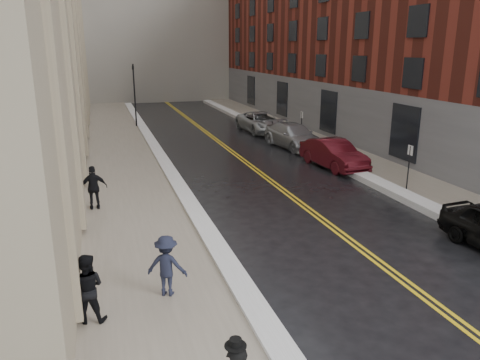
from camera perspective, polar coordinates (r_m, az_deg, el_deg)
ground at (r=12.98m, az=11.71°, el=-14.73°), size 160.00×160.00×0.00m
sidewalk_left at (r=26.53m, az=-13.99°, el=1.34°), size 4.00×64.00×0.15m
sidewalk_right at (r=30.27m, az=12.43°, el=3.22°), size 3.00×64.00×0.15m
lane_stripe_a at (r=27.70m, az=0.35°, el=2.28°), size 0.12×64.00×0.01m
lane_stripe_b at (r=27.77m, az=0.82°, el=2.32°), size 0.12×64.00×0.01m
snow_ridge_left at (r=26.71m, az=-9.08°, el=1.84°), size 0.70×60.80×0.26m
snow_ridge_right at (r=29.40m, az=9.28°, el=3.17°), size 0.85×60.80×0.30m
building_right at (r=40.12m, az=19.35°, el=18.61°), size 14.00×50.00×18.00m
traffic_signal at (r=39.97m, az=-12.75°, el=10.60°), size 0.18×0.15×5.20m
parking_sign_near at (r=22.87m, az=19.90°, el=1.86°), size 0.06×0.35×2.23m
parking_sign_far at (r=33.04m, az=7.51°, el=6.78°), size 0.06×0.35×2.23m
car_maroon at (r=26.64m, az=11.33°, el=3.15°), size 2.16×4.95×1.58m
car_silver_near at (r=31.61m, az=6.54°, el=5.36°), size 2.95×5.73×1.59m
car_silver_far at (r=37.29m, az=2.59°, el=7.05°), size 2.89×5.78×1.57m
pedestrian_a at (r=11.99m, az=-18.16°, el=-12.44°), size 0.96×0.82×1.73m
pedestrian_b at (r=12.69m, az=-8.93°, el=-10.27°), size 1.24×1.02×1.67m
pedestrian_c at (r=19.84m, az=-17.38°, el=-0.89°), size 1.08×0.51×1.80m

